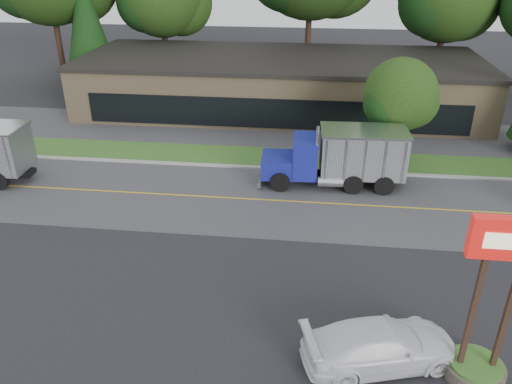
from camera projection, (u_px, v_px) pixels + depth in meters
The scene contains 12 objects.
ground at pixel (179, 302), 19.62m from camera, with size 140.00×140.00×0.00m, color #2F2F33.
road at pixel (220, 198), 27.60m from camera, with size 60.00×8.00×0.02m, color #5E5E63.
center_line at pixel (220, 198), 27.60m from camera, with size 60.00×0.12×0.01m, color gold.
curb at pixel (232, 167), 31.32m from camera, with size 60.00×0.30×0.12m, color #9E9E99.
grass_verge at pixel (237, 156), 32.92m from camera, with size 60.00×3.40×0.03m, color #356623.
far_parking at pixel (247, 130), 37.35m from camera, with size 60.00×7.00×0.02m, color #5E5E63.
strip_mall at pixel (280, 84), 41.55m from camera, with size 32.00×12.00×4.00m, color tan.
bilo_sign at pixel (485, 328), 15.39m from camera, with size 2.20×1.90×5.95m.
evergreen_left at pixel (86, 23), 45.17m from camera, with size 4.84×4.84×10.99m.
tree_verge at pixel (401, 98), 29.99m from camera, with size 4.68×4.41×6.68m.
dump_truck_blue at pixel (342, 156), 28.31m from camera, with size 8.30×2.96×3.36m.
rally_car at pixel (381, 345), 16.51m from camera, with size 2.14×5.28×1.53m, color white.
Camera 1 is at (4.86, -15.09, 12.73)m, focal length 35.00 mm.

